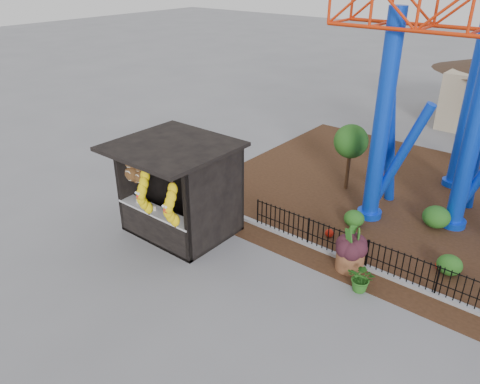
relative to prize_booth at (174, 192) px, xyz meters
The scene contains 9 objects.
ground 3.49m from the prize_booth, 16.60° to the right, with size 120.00×120.00×0.00m, color slate.
mulch_bed 10.09m from the prize_booth, 45.42° to the left, with size 18.00×12.00×0.02m, color #331E11.
curb 7.46m from the prize_booth, 16.73° to the left, with size 18.00×0.18×0.12m, color gray.
prize_booth is the anchor object (origin of this frame).
picket_fence 8.24m from the prize_booth, 14.92° to the left, with size 12.20×0.06×1.00m, color black, non-canonical shape.
terracotta_planter 5.84m from the prize_booth, 18.42° to the left, with size 0.82×0.82×0.66m, color brown.
planter_foliage 5.74m from the prize_booth, 18.42° to the left, with size 0.70×0.70×0.64m, color black.
potted_plant 6.34m from the prize_booth, 10.04° to the left, with size 0.75×0.65×0.84m, color #28591A.
landscaping 9.11m from the prize_booth, 31.75° to the left, with size 9.15×3.47×0.74m.
Camera 1 is at (7.07, -8.13, 8.20)m, focal length 35.00 mm.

